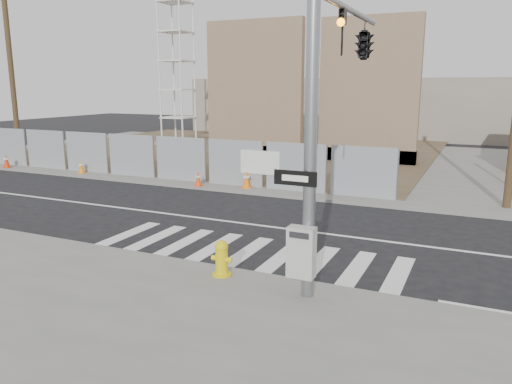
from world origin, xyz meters
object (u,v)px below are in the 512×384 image
at_px(traffic_cone_d, 247,180).
at_px(traffic_cone_b, 81,167).
at_px(traffic_cone_a, 6,161).
at_px(traffic_cone_c, 198,179).
at_px(signal_pole, 349,70).
at_px(fire_hydrant, 222,258).
at_px(crane_tower, 175,18).

bearing_deg(traffic_cone_d, traffic_cone_b, -179.05).
distance_m(traffic_cone_a, traffic_cone_b, 4.92).
xyz_separation_m(traffic_cone_b, traffic_cone_c, (6.99, -0.35, -0.01)).
bearing_deg(signal_pole, traffic_cone_d, 131.63).
bearing_deg(traffic_cone_a, signal_pole, -17.39).
bearing_deg(traffic_cone_c, fire_hydrant, -55.85).
height_order(signal_pole, fire_hydrant, signal_pole).
xyz_separation_m(signal_pole, fire_hydrant, (-2.16, -2.50, -4.25)).
xyz_separation_m(crane_tower, traffic_cone_b, (2.40, -12.43, -8.59)).
bearing_deg(signal_pole, traffic_cone_a, 162.61).
relative_size(fire_hydrant, traffic_cone_b, 1.29).
height_order(crane_tower, fire_hydrant, crane_tower).
relative_size(crane_tower, fire_hydrant, 21.62).
xyz_separation_m(fire_hydrant, traffic_cone_c, (-5.95, 8.77, -0.10)).
height_order(fire_hydrant, traffic_cone_d, fire_hydrant).
distance_m(crane_tower, traffic_cone_a, 15.58).
xyz_separation_m(fire_hydrant, traffic_cone_d, (-3.85, 9.27, -0.05)).
xyz_separation_m(traffic_cone_a, traffic_cone_b, (4.90, 0.35, -0.04)).
height_order(fire_hydrant, traffic_cone_c, fire_hydrant).
xyz_separation_m(traffic_cone_a, traffic_cone_d, (13.99, 0.50, 0.01)).
distance_m(fire_hydrant, traffic_cone_d, 10.04).
distance_m(crane_tower, fire_hydrant, 27.78).
xyz_separation_m(signal_pole, traffic_cone_a, (-20.00, 6.27, -4.30)).
distance_m(fire_hydrant, traffic_cone_c, 10.60).
bearing_deg(traffic_cone_b, fire_hydrant, -35.18).
relative_size(crane_tower, traffic_cone_c, 28.43).
bearing_deg(signal_pole, traffic_cone_c, 142.31).
bearing_deg(fire_hydrant, traffic_cone_a, 137.40).
distance_m(crane_tower, traffic_cone_b, 15.30).
xyz_separation_m(signal_pole, traffic_cone_b, (-15.09, 6.61, -4.34)).
distance_m(traffic_cone_a, traffic_cone_d, 14.00).
relative_size(fire_hydrant, traffic_cone_d, 1.13).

